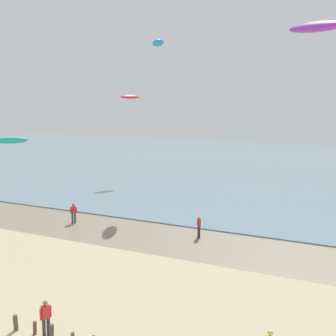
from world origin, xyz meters
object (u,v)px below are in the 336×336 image
object	(u,v)px
person_far_down_beach	(46,317)
kite_aloft_5	(130,97)
person_by_waterline	(74,213)
person_mid_beach	(199,226)
kite_aloft_2	(318,27)
kite_aloft_0	(158,43)
kite_aloft_3	(10,140)

from	to	relation	value
person_far_down_beach	kite_aloft_5	xyz separation A→B (m)	(-16.77, 35.40, 9.65)
person_by_waterline	kite_aloft_5	bearing A→B (deg)	107.45
person_mid_beach	person_by_waterline	world-z (taller)	same
person_mid_beach	person_by_waterline	bearing A→B (deg)	-175.03
person_mid_beach	kite_aloft_2	xyz separation A→B (m)	(9.21, -7.99, 12.95)
kite_aloft_0	kite_aloft_5	xyz separation A→B (m)	(-8.12, 7.92, -5.38)
person_by_waterline	kite_aloft_3	distance (m)	8.33
person_by_waterline	person_far_down_beach	xyz separation A→B (m)	(10.52, -15.51, 0.00)
kite_aloft_0	kite_aloft_2	xyz separation A→B (m)	(18.38, -18.99, -2.08)
kite_aloft_3	kite_aloft_5	size ratio (longest dim) A/B	1.04
person_by_waterline	kite_aloft_3	world-z (taller)	kite_aloft_3
person_mid_beach	kite_aloft_3	xyz separation A→B (m)	(-16.77, -1.98, 5.95)
kite_aloft_0	kite_aloft_3	size ratio (longest dim) A/B	1.21
kite_aloft_5	kite_aloft_2	bearing A→B (deg)	69.86
kite_aloft_0	kite_aloft_5	bearing A→B (deg)	22.23
kite_aloft_2	kite_aloft_3	size ratio (longest dim) A/B	0.98
person_far_down_beach	kite_aloft_2	world-z (taller)	kite_aloft_2
person_mid_beach	kite_aloft_0	bearing A→B (deg)	129.80
person_mid_beach	person_by_waterline	distance (m)	11.08
kite_aloft_0	kite_aloft_2	bearing A→B (deg)	-159.42
person_mid_beach	kite_aloft_2	size ratio (longest dim) A/B	0.59
person_far_down_beach	kite_aloft_3	distance (m)	22.58
person_by_waterline	kite_aloft_2	size ratio (longest dim) A/B	0.59
person_far_down_beach	kite_aloft_0	bearing A→B (deg)	107.48
kite_aloft_0	person_mid_beach	bearing A→B (deg)	-163.69
kite_aloft_2	kite_aloft_3	bearing A→B (deg)	2.87
kite_aloft_5	kite_aloft_0	bearing A→B (deg)	71.01
person_mid_beach	kite_aloft_5	world-z (taller)	kite_aloft_5
person_by_waterline	kite_aloft_3	bearing A→B (deg)	-169.95
kite_aloft_0	kite_aloft_3	bearing A→B (deg)	126.15
kite_aloft_0	kite_aloft_2	size ratio (longest dim) A/B	1.23
kite_aloft_2	person_by_waterline	bearing A→B (deg)	-3.24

